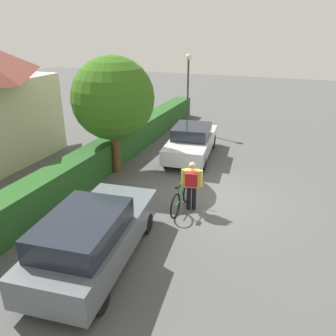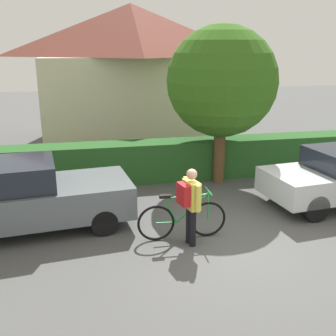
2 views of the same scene
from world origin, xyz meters
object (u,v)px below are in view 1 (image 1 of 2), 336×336
object	(u,v)px
parked_car_far	(192,141)
street_lamp	(188,82)
bicycle	(182,197)
tree_kerbside	(113,99)
parked_car_near	(93,236)
person_rider	(192,182)

from	to	relation	value
parked_car_far	street_lamp	size ratio (longest dim) A/B	1.09
bicycle	tree_kerbside	bearing A→B (deg)	60.29
parked_car_far	street_lamp	distance (m)	4.42
bicycle	tree_kerbside	world-z (taller)	tree_kerbside
parked_car_far	bicycle	xyz separation A→B (m)	(-4.45, -1.09, -0.30)
parked_car_near	person_rider	world-z (taller)	person_rider
bicycle	street_lamp	world-z (taller)	street_lamp
parked_car_far	bicycle	bearing A→B (deg)	-166.19
parked_car_near	bicycle	distance (m)	3.43
street_lamp	tree_kerbside	distance (m)	6.36
parked_car_near	person_rider	distance (m)	3.58
person_rider	street_lamp	size ratio (longest dim) A/B	0.39
parked_car_far	street_lamp	world-z (taller)	street_lamp
bicycle	person_rider	distance (m)	0.60
parked_car_far	person_rider	xyz separation A→B (m)	(-4.38, -1.38, 0.22)
parked_car_far	street_lamp	xyz separation A→B (m)	(3.74, 1.42, 1.88)
bicycle	person_rider	size ratio (longest dim) A/B	1.17
street_lamp	parked_car_far	bearing A→B (deg)	-159.20
parked_car_near	parked_car_far	size ratio (longest dim) A/B	1.04
parked_car_far	bicycle	world-z (taller)	parked_car_far
bicycle	parked_car_far	bearing A→B (deg)	13.81
parked_car_near	person_rider	size ratio (longest dim) A/B	2.87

